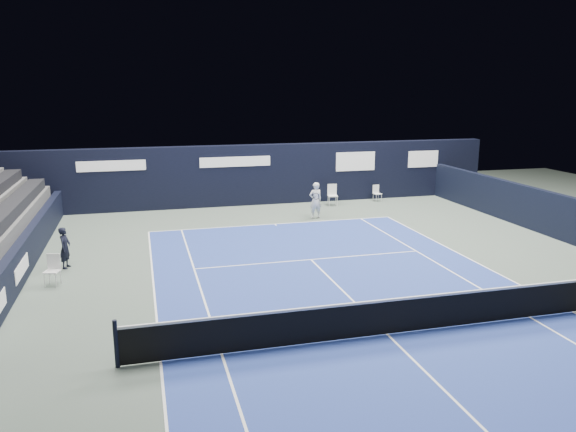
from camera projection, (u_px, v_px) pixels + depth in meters
name	position (u px, v px, depth m)	size (l,w,h in m)	color
ground	(357.00, 305.00, 15.75)	(48.00, 48.00, 0.00)	#49564E
court_surface	(387.00, 335.00, 13.86)	(10.97, 23.77, 0.01)	navy
enclosure_wall_right	(570.00, 220.00, 21.94)	(0.30, 22.00, 1.80)	black
folding_chair_back_a	(332.00, 191.00, 29.03)	(0.55, 0.58, 1.09)	silver
folding_chair_back_b	(377.00, 192.00, 30.09)	(0.44, 0.42, 0.87)	silver
line_judge_chair	(53.00, 268.00, 17.29)	(0.53, 0.52, 0.96)	white
line_judge	(65.00, 248.00, 18.86)	(0.51, 0.34, 1.41)	black
court_markings	(387.00, 334.00, 13.86)	(11.03, 23.83, 0.00)	white
tennis_net	(388.00, 316.00, 13.75)	(12.90, 0.10, 1.10)	black
back_sponsor_wall	(254.00, 175.00, 29.06)	(26.00, 0.63, 3.10)	black
side_barrier_left	(16.00, 269.00, 16.98)	(0.33, 22.00, 1.20)	black
tennis_player	(315.00, 200.00, 26.03)	(0.66, 0.85, 1.70)	silver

